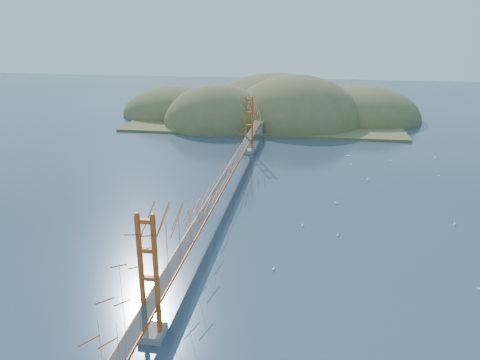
# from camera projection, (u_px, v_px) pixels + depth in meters

# --- Properties ---
(ground) EXTENTS (320.00, 320.00, 0.00)m
(ground) POSITION_uv_depth(u_px,v_px,m) (221.00, 207.00, 68.85)
(ground) COLOR #283851
(ground) RESTS_ON ground
(bridge) EXTENTS (2.20, 94.40, 12.00)m
(bridge) POSITION_uv_depth(u_px,v_px,m) (220.00, 161.00, 66.73)
(bridge) COLOR gray
(bridge) RESTS_ON ground
(far_headlands) EXTENTS (84.00, 58.00, 25.00)m
(far_headlands) POSITION_uv_depth(u_px,v_px,m) (276.00, 117.00, 132.47)
(far_headlands) COLOR olive
(far_headlands) RESTS_ON ground
(sailboat_16) EXTENTS (0.56, 0.56, 0.59)m
(sailboat_16) POSITION_uv_depth(u_px,v_px,m) (336.00, 203.00, 70.24)
(sailboat_16) COLOR white
(sailboat_16) RESTS_ON ground
(sailboat_0) EXTENTS (0.49, 0.57, 0.65)m
(sailboat_0) POSITION_uv_depth(u_px,v_px,m) (302.00, 225.00, 62.57)
(sailboat_0) COLOR white
(sailboat_0) RESTS_ON ground
(sailboat_1) EXTENTS (0.62, 0.62, 0.69)m
(sailboat_1) POSITION_uv_depth(u_px,v_px,m) (367.00, 179.00, 80.47)
(sailboat_1) COLOR white
(sailboat_1) RESTS_ON ground
(sailboat_2) EXTENTS (0.68, 0.68, 0.72)m
(sailboat_2) POSITION_uv_depth(u_px,v_px,m) (480.00, 289.00, 47.74)
(sailboat_2) COLOR white
(sailboat_2) RESTS_ON ground
(sailboat_14) EXTENTS (0.44, 0.49, 0.55)m
(sailboat_14) POSITION_uv_depth(u_px,v_px,m) (338.00, 235.00, 59.77)
(sailboat_14) COLOR white
(sailboat_14) RESTS_ON ground
(sailboat_4) EXTENTS (0.56, 0.57, 0.64)m
(sailboat_4) POSITION_uv_depth(u_px,v_px,m) (455.00, 223.00, 63.08)
(sailboat_4) COLOR white
(sailboat_4) RESTS_ON ground
(sailboat_10) EXTENTS (0.46, 0.51, 0.57)m
(sailboat_10) POSITION_uv_depth(u_px,v_px,m) (273.00, 268.00, 51.70)
(sailboat_10) COLOR white
(sailboat_10) RESTS_ON ground
(sailboat_8) EXTENTS (0.55, 0.55, 0.58)m
(sailboat_8) POSITION_uv_depth(u_px,v_px,m) (391.00, 161.00, 90.98)
(sailboat_8) COLOR white
(sailboat_8) RESTS_ON ground
(sailboat_3) EXTENTS (0.54, 0.54, 0.58)m
(sailboat_3) POSITION_uv_depth(u_px,v_px,m) (351.00, 164.00, 88.94)
(sailboat_3) COLOR white
(sailboat_3) RESTS_ON ground
(sailboat_12) EXTENTS (0.61, 0.54, 0.70)m
(sailboat_12) POSITION_uv_depth(u_px,v_px,m) (348.00, 155.00, 94.41)
(sailboat_12) COLOR white
(sailboat_12) RESTS_ON ground
(sailboat_15) EXTENTS (0.49, 0.58, 0.67)m
(sailboat_15) POSITION_uv_depth(u_px,v_px,m) (436.00, 157.00, 93.09)
(sailboat_15) COLOR white
(sailboat_15) RESTS_ON ground
(sailboat_7) EXTENTS (0.49, 0.42, 0.57)m
(sailboat_7) POSITION_uv_depth(u_px,v_px,m) (439.00, 176.00, 82.30)
(sailboat_7) COLOR white
(sailboat_7) RESTS_ON ground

